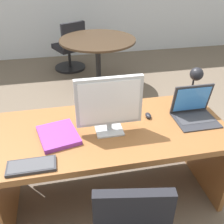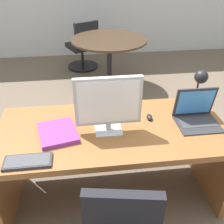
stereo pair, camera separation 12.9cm
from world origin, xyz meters
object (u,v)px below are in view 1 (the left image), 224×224
mouse (148,116)px  meeting_chair_near (70,51)px  monitor (109,103)px  meeting_table (98,51)px  desk_lamp (195,79)px  keyboard (32,166)px  desk (112,144)px  book (58,135)px  laptop (193,108)px

mouse → meeting_chair_near: 3.02m
monitor → meeting_table: (0.27, 2.27, -0.40)m
meeting_chair_near → meeting_table: bearing=-64.8°
desk_lamp → meeting_chair_near: bearing=107.4°
meeting_chair_near → mouse: bearing=-81.2°
desk_lamp → meeting_table: size_ratio=0.30×
meeting_table → meeting_chair_near: bearing=115.2°
monitor → keyboard: monitor is taller
desk → desk_lamp: size_ratio=5.06×
desk_lamp → book: (-1.15, -0.24, -0.23)m
desk → keyboard: size_ratio=5.79×
mouse → meeting_chair_near: meeting_chair_near is taller
mouse → keyboard: bearing=-155.8°
keyboard → mouse: size_ratio=3.83×
laptop → meeting_chair_near: laptop is taller
monitor → laptop: bearing=5.3°
book → mouse: bearing=9.4°
laptop → desk_lamp: 0.26m
desk → book: 0.46m
monitor → meeting_chair_near: (-0.11, 3.08, -0.63)m
desk → laptop: 0.71m
laptop → mouse: 0.36m
laptop → monitor: bearing=-174.7°
book → desk: bearing=9.9°
book → desk_lamp: bearing=11.9°
laptop → meeting_table: (-0.43, 2.21, -0.24)m
keyboard → monitor: bearing=26.9°
keyboard → mouse: bearing=24.2°
mouse → book: mouse is taller
desk → keyboard: (-0.58, -0.35, 0.20)m
desk → meeting_chair_near: bearing=92.8°
keyboard → laptop: bearing=15.4°
keyboard → meeting_chair_near: 3.41m
laptop → book: (-1.07, -0.06, -0.06)m
desk_lamp → mouse: bearing=-164.0°
desk_lamp → monitor: bearing=-162.4°
monitor → desk_lamp: (0.78, 0.25, 0.01)m
desk → desk_lamp: 0.88m
mouse → meeting_table: size_ratio=0.07×
monitor → desk_lamp: 0.81m
meeting_table → laptop: bearing=-79.0°
keyboard → desk_lamp: size_ratio=0.87×
desk → monitor: monitor is taller
meeting_table → monitor: bearing=-96.7°
monitor → desk_lamp: bearing=17.6°
desk → meeting_chair_near: (-0.15, 3.00, -0.20)m
monitor → book: 0.44m
desk → monitor: (-0.04, -0.08, 0.43)m
mouse → desk_lamp: desk_lamp is taller
mouse → laptop: bearing=-9.3°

